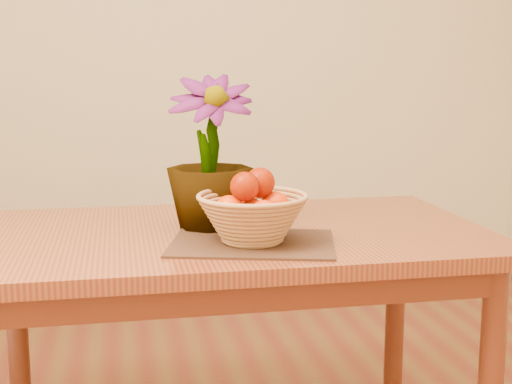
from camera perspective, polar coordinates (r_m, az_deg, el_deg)
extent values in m
cube|color=beige|center=(3.84, -6.77, 12.29)|extent=(4.00, 0.02, 2.70)
cube|color=brown|center=(1.96, -2.06, -3.61)|extent=(1.40, 0.80, 0.04)
cube|color=#542413|center=(1.97, -2.05, -5.31)|extent=(1.28, 0.68, 0.08)
cylinder|color=#542413|center=(2.37, -18.51, -11.14)|extent=(0.06, 0.06, 0.71)
cylinder|color=#542413|center=(2.52, 11.06, -9.53)|extent=(0.06, 0.06, 0.71)
cube|color=#3A2015|center=(1.79, -0.29, -4.10)|extent=(0.47, 0.40, 0.01)
cylinder|color=#AB7347|center=(1.79, -0.29, -3.89)|extent=(0.14, 0.14, 0.01)
sphere|color=#D03703|center=(1.78, -0.29, -1.53)|extent=(0.06, 0.06, 0.06)
sphere|color=#D03703|center=(1.80, 1.50, -1.14)|extent=(0.08, 0.08, 0.08)
sphere|color=#D03703|center=(1.83, -1.17, -1.07)|extent=(0.07, 0.07, 0.07)
sphere|color=#D03703|center=(1.75, -2.14, -1.50)|extent=(0.08, 0.08, 0.08)
sphere|color=#D03703|center=(1.72, 0.64, -1.79)|extent=(0.07, 0.07, 0.07)
sphere|color=#D03703|center=(1.79, 0.31, 0.75)|extent=(0.08, 0.08, 0.08)
sphere|color=#D03703|center=(1.74, -0.91, 0.44)|extent=(0.07, 0.07, 0.07)
sphere|color=#D03703|center=(1.79, 0.31, 0.75)|extent=(0.08, 0.08, 0.08)
sphere|color=#D03703|center=(1.74, -0.91, 0.44)|extent=(0.07, 0.07, 0.07)
imported|color=#194012|center=(1.93, -3.72, 3.15)|extent=(0.26, 0.26, 0.42)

